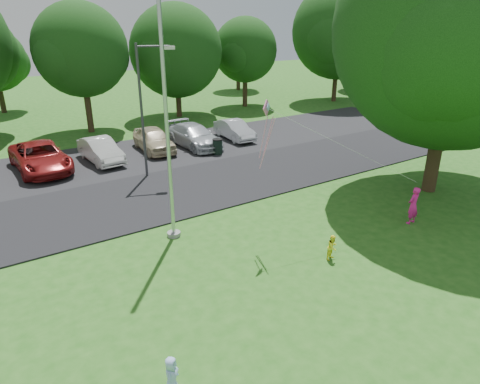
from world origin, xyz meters
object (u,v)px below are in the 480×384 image
child_yellow (333,247)px  child_blue (172,376)px  street_lamp (146,100)px  big_tree (456,35)px  woman (413,205)px  kite (272,123)px  trash_can (218,147)px  flagpole (167,127)px

child_yellow → child_blue: child_blue is taller
street_lamp → big_tree: size_ratio=0.53×
street_lamp → woman: size_ratio=4.29×
kite → trash_can: bearing=37.8°
trash_can → child_yellow: 12.77m
flagpole → kite: (2.79, -2.16, 0.17)m
street_lamp → big_tree: bearing=-21.2°
child_yellow → big_tree: bearing=-2.6°
kite → child_yellow: bearing=-98.5°
flagpole → child_blue: bearing=-115.4°
big_tree → child_yellow: big_tree is taller
child_yellow → woman: bearing=-12.6°
street_lamp → kite: street_lamp is taller
trash_can → child_blue: trash_can is taller
woman → kite: (-5.55, 2.02, 3.57)m
flagpole → street_lamp: (1.89, 6.62, -0.24)m
woman → kite: size_ratio=0.25×
street_lamp → child_blue: size_ratio=6.85×
flagpole → kite: bearing=-37.7°
trash_can → child_yellow: (-2.87, -12.44, -0.05)m
trash_can → woman: 12.30m
street_lamp → child_blue: 14.57m
trash_can → child_blue: size_ratio=1.02×
street_lamp → flagpole: bearing=-85.1°
kite → child_blue: bearing=-174.6°
woman → flagpole: bearing=-30.5°
flagpole → trash_can: size_ratio=10.33×
woman → child_blue: bearing=8.0°
kite → street_lamp: bearing=64.4°
flagpole → big_tree: bearing=-11.8°
flagpole → child_blue: (-3.14, -6.61, -3.69)m
child_yellow → flagpole: bearing=114.4°
big_tree → kite: (-9.20, 0.34, -2.59)m
child_yellow → child_blue: size_ratio=0.93×
street_lamp → trash_can: (4.74, 1.38, -3.44)m
child_blue → child_yellow: bearing=-29.7°
big_tree → flagpole: bearing=168.2°
flagpole → street_lamp: 6.89m
flagpole → street_lamp: bearing=74.0°
big_tree → woman: (-3.65, -1.68, -6.17)m
big_tree → child_blue: size_ratio=12.87×
child_blue → kite: bearing=-10.3°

